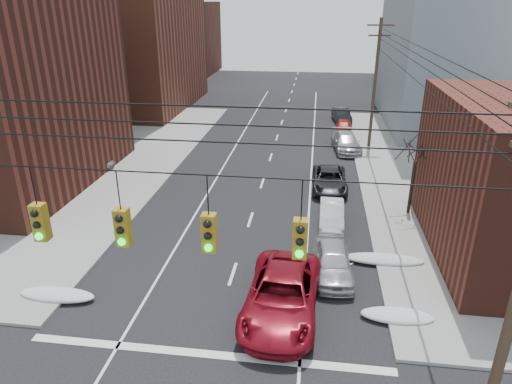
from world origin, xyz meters
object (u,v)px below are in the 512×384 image
(lot_car_a, at_px, (59,171))
(lot_car_b, at_px, (85,162))
(parked_car_e, at_px, (343,127))
(lot_car_c, at_px, (1,176))
(parked_car_a, at_px, (333,261))
(lot_car_d, at_px, (72,138))
(parked_car_d, at_px, (346,142))
(red_pickup, at_px, (282,296))
(parked_car_b, at_px, (332,214))
(parked_car_c, at_px, (329,180))
(parked_car_f, at_px, (342,115))

(lot_car_a, relative_size, lot_car_b, 1.04)
(parked_car_e, relative_size, lot_car_c, 0.90)
(lot_car_a, bearing_deg, parked_car_a, -126.97)
(lot_car_b, height_order, lot_car_d, lot_car_d)
(lot_car_a, bearing_deg, lot_car_b, -25.52)
(parked_car_e, distance_m, lot_car_c, 30.18)
(lot_car_c, bearing_deg, lot_car_a, -87.16)
(lot_car_c, bearing_deg, parked_car_d, -80.15)
(lot_car_b, bearing_deg, lot_car_c, 110.22)
(lot_car_c, bearing_deg, lot_car_d, -18.72)
(parked_car_e, bearing_deg, parked_car_a, -88.97)
(red_pickup, bearing_deg, parked_car_e, 85.25)
(parked_car_b, distance_m, parked_car_c, 5.50)
(parked_car_e, xyz_separation_m, lot_car_b, (-20.33, -13.53, 0.07))
(lot_car_a, xyz_separation_m, lot_car_d, (-3.21, 7.90, 0.02))
(parked_car_a, xyz_separation_m, parked_car_c, (0.00, 10.95, -0.04))
(parked_car_b, height_order, parked_car_d, parked_car_d)
(lot_car_a, xyz_separation_m, lot_car_c, (-3.71, -1.24, -0.10))
(parked_car_e, distance_m, lot_car_b, 24.42)
(lot_car_d, bearing_deg, parked_car_c, -114.85)
(red_pickup, xyz_separation_m, parked_car_c, (2.19, 14.21, -0.19))
(parked_car_b, xyz_separation_m, lot_car_d, (-22.67, 12.10, 0.27))
(parked_car_c, relative_size, parked_car_f, 1.14)
(parked_car_a, bearing_deg, lot_car_d, 138.59)
(lot_car_a, bearing_deg, lot_car_c, 97.86)
(parked_car_e, bearing_deg, lot_car_a, -138.00)
(lot_car_d, bearing_deg, parked_car_f, -70.41)
(red_pickup, xyz_separation_m, lot_car_d, (-20.43, 20.81, 0.02))
(red_pickup, height_order, lot_car_a, red_pickup)
(parked_car_d, bearing_deg, parked_car_a, -101.40)
(parked_car_d, height_order, parked_car_e, parked_car_d)
(parked_car_e, distance_m, lot_car_a, 26.46)
(parked_car_a, relative_size, lot_car_a, 0.97)
(lot_car_c, relative_size, lot_car_d, 0.98)
(red_pickup, bearing_deg, parked_car_c, 83.93)
(parked_car_c, xyz_separation_m, parked_car_d, (1.60, 9.21, 0.05))
(parked_car_f, height_order, lot_car_c, parked_car_f)
(parked_car_a, bearing_deg, parked_car_f, 83.40)
(parked_car_f, distance_m, lot_car_d, 27.48)
(parked_car_e, bearing_deg, red_pickup, -92.87)
(parked_car_a, xyz_separation_m, lot_car_c, (-23.13, 8.41, 0.04))
(parked_car_a, relative_size, parked_car_e, 1.10)
(parked_car_f, relative_size, lot_car_a, 0.99)
(parked_car_a, xyz_separation_m, lot_car_b, (-18.73, 12.20, 0.01))
(parked_car_a, height_order, parked_car_e, parked_car_a)
(parked_car_d, bearing_deg, lot_car_c, -161.44)
(parked_car_c, distance_m, lot_car_a, 19.46)
(parked_car_a, bearing_deg, parked_car_c, 86.40)
(parked_car_d, bearing_deg, red_pickup, -106.06)
(parked_car_e, relative_size, lot_car_d, 0.89)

